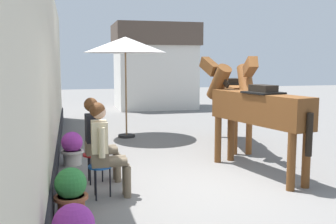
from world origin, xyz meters
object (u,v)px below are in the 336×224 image
saddled_horse_near (254,107)px  flower_planter_inner_near (71,192)px  flower_planter_farthest (72,148)px  seated_visitor_near (104,145)px  seated_visitor_far (97,135)px  saddled_horse_far (234,96)px  cafe_parasol (125,45)px

saddled_horse_near → flower_planter_inner_near: bearing=-156.5°
flower_planter_farthest → flower_planter_inner_near: bearing=-90.8°
seated_visitor_near → saddled_horse_near: 2.79m
seated_visitor_far → flower_planter_farthest: size_ratio=2.17×
saddled_horse_far → flower_planter_inner_near: size_ratio=4.64×
seated_visitor_far → flower_planter_inner_near: bearing=-107.0°
seated_visitor_far → flower_planter_farthest: 1.37m
seated_visitor_near → saddled_horse_near: size_ratio=0.47×
seated_visitor_near → seated_visitor_far: size_ratio=1.00×
saddled_horse_far → cafe_parasol: 3.07m
saddled_horse_far → cafe_parasol: (-2.26, 1.68, 1.20)m
saddled_horse_near → cafe_parasol: (-1.72, 3.82, 1.20)m
flower_planter_farthest → seated_visitor_far: bearing=-72.4°
saddled_horse_far → flower_planter_inner_near: 5.16m
seated_visitor_far → cafe_parasol: bearing=75.2°
cafe_parasol → saddled_horse_far: bearing=-36.6°
saddled_horse_near → flower_planter_farthest: 3.46m
seated_visitor_far → cafe_parasol: (1.00, 3.78, 1.59)m
seated_visitor_far → flower_planter_inner_near: (-0.43, -1.40, -0.44)m
flower_planter_inner_near → seated_visitor_near: bearing=53.2°
seated_visitor_near → cafe_parasol: (0.95, 4.54, 1.59)m
flower_planter_farthest → cafe_parasol: bearing=61.4°
seated_visitor_far → flower_planter_farthest: bearing=107.6°
flower_planter_inner_near → saddled_horse_far: bearing=43.5°
flower_planter_inner_near → cafe_parasol: cafe_parasol is taller
seated_visitor_near → saddled_horse_far: size_ratio=0.47×
seated_visitor_near → seated_visitor_far: 0.76m
seated_visitor_near → saddled_horse_far: (3.22, 2.86, 0.38)m
flower_planter_inner_near → flower_planter_farthest: (0.04, 2.63, 0.00)m
seated_visitor_far → saddled_horse_near: bearing=-0.7°
flower_planter_inner_near → flower_planter_farthest: bearing=89.2°
seated_visitor_far → seated_visitor_near: bearing=-86.3°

